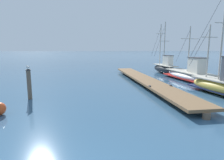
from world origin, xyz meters
name	(u,v)px	position (x,y,z in m)	size (l,w,h in m)	color
floating_dock	(145,80)	(5.98, 13.55, 0.36)	(2.77, 18.17, 0.53)	brown
fishing_boat_0	(190,75)	(10.86, 14.63, 0.61)	(2.97, 7.36, 5.29)	silver
fishing_boat_1	(222,84)	(10.14, 8.89, 0.73)	(2.47, 6.26, 7.39)	gold
fishing_boat_2	(165,67)	(10.37, 20.27, 0.76)	(2.06, 6.72, 6.42)	black
mooring_piling	(29,84)	(-2.70, 8.96, 0.98)	(0.30, 0.30, 1.89)	brown
perched_seagull	(28,67)	(-2.70, 8.97, 2.04)	(0.16, 0.38, 0.26)	gold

